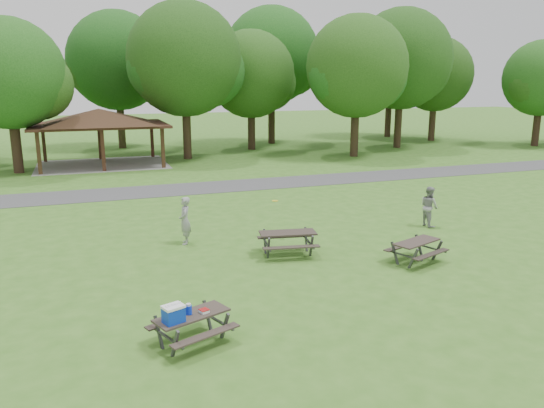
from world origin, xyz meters
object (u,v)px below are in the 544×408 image
(picnic_table_middle, at_px, (288,237))
(frisbee_catcher, at_px, (429,206))
(frisbee_thrower, at_px, (185,221))
(picnic_table_near, at_px, (186,318))

(picnic_table_middle, distance_m, frisbee_catcher, 6.62)
(picnic_table_middle, height_order, frisbee_thrower, frisbee_thrower)
(picnic_table_near, distance_m, picnic_table_middle, 6.58)
(picnic_table_near, height_order, frisbee_thrower, frisbee_thrower)
(picnic_table_near, bearing_deg, picnic_table_middle, 49.38)
(frisbee_thrower, distance_m, frisbee_catcher, 9.44)
(picnic_table_middle, bearing_deg, frisbee_thrower, 141.67)
(picnic_table_near, height_order, picnic_table_middle, picnic_table_near)
(picnic_table_middle, bearing_deg, frisbee_catcher, 12.19)
(frisbee_catcher, bearing_deg, picnic_table_near, 119.04)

